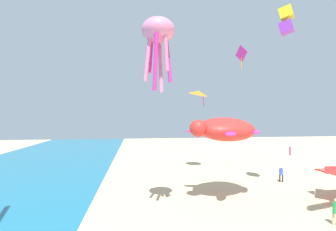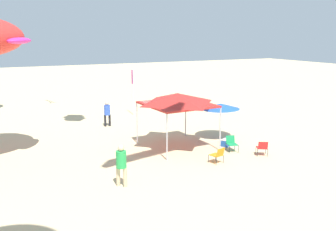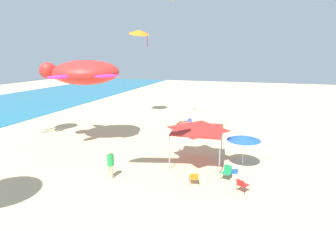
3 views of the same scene
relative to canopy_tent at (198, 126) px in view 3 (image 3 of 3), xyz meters
The scene contains 12 objects.
ground 2.95m from the canopy_tent, 19.09° to the left, with size 120.00×120.00×0.10m, color #D6BC8C.
canopy_tent is the anchor object (origin of this frame).
beach_umbrella 3.26m from the canopy_tent, 82.77° to the right, with size 2.30×2.30×2.21m.
folding_chair_left_of_tent 5.22m from the canopy_tent, 136.75° to the right, with size 0.80×0.76×0.82m.
folding_chair_facing_ocean 4.11m from the canopy_tent, behind, with size 0.73×0.65×0.82m.
folding_chair_near_cooler 3.78m from the canopy_tent, 131.29° to the right, with size 0.73×0.65×0.82m.
cooler_box 3.78m from the canopy_tent, 113.06° to the right, with size 0.65×0.74×0.40m.
banner_flag 9.31m from the canopy_tent, ahead, with size 0.36×0.06×3.64m.
person_watching_sky 7.03m from the canopy_tent, 17.43° to the left, with size 0.41×0.46×1.74m.
person_far_stroller 6.47m from the canopy_tent, 130.61° to the left, with size 0.43×0.43×1.81m.
kite_delta_orange 17.79m from the canopy_tent, 38.07° to the left, with size 3.52×3.52×2.33m.
kite_turtle_red 11.04m from the canopy_tent, 80.45° to the left, with size 6.90×7.05×2.47m.
Camera 3 is at (-18.02, -3.45, 7.53)m, focal length 26.92 mm.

